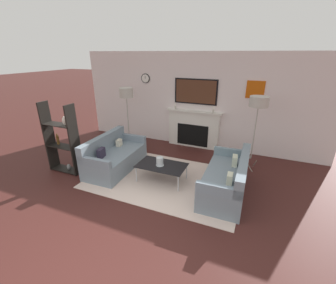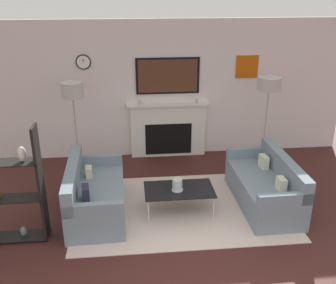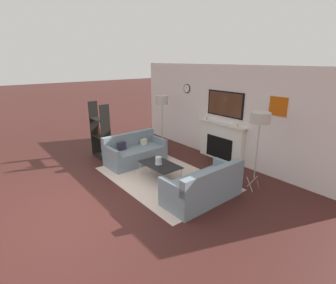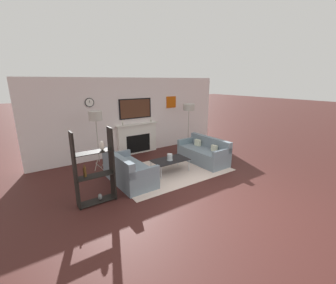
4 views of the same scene
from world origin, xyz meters
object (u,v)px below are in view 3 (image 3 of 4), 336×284
Objects in this scene: couch_left at (135,153)px; hurricane_candle at (158,161)px; shelf_unit at (100,132)px; couch_right at (204,187)px; coffee_table at (160,165)px; floor_lamp_left at (162,101)px; floor_lamp_right at (260,119)px.

hurricane_candle is at bearing -4.60° from couch_left.
hurricane_candle is at bearing 11.25° from shelf_unit.
couch_right is 1.64× the size of coffee_table.
coffee_table is at bearing -176.79° from couch_right.
shelf_unit is at bearing -109.56° from floor_lamp_left.
hurricane_candle reaches higher than coffee_table.
couch_right reaches higher than coffee_table.
couch_left is 1.59× the size of coffee_table.
couch_right is 0.98× the size of floor_lamp_left.
couch_left is at bearing 176.69° from coffee_table.
hurricane_candle is (-1.43, -0.11, 0.17)m from couch_right.
couch_left is 1.24m from shelf_unit.
floor_lamp_left is at bearing 140.21° from hurricane_candle.
shelf_unit is (-4.05, -1.80, -0.85)m from floor_lamp_right.
coffee_table is at bearing -143.01° from floor_lamp_right.
coffee_table is at bearing 11.74° from shelf_unit.
coffee_table is at bearing -38.67° from floor_lamp_left.
couch_right is 0.97× the size of floor_lamp_right.
coffee_table is 0.59× the size of floor_lamp_right.
couch_left is at bearing 29.00° from shelf_unit.
floor_lamp_left is 1.08× the size of shelf_unit.
couch_left reaches higher than coffee_table.
couch_left is 1.30m from coffee_table.
couch_left is 1.02× the size of shelf_unit.
hurricane_candle is 0.11× the size of floor_lamp_left.
shelf_unit is (-2.26, -0.45, 0.32)m from hurricane_candle.
hurricane_candle is at bearing -39.79° from floor_lamp_left.
floor_lamp_right reaches higher than couch_left.
couch_left is at bearing -179.93° from couch_right.
couch_left is 1.85m from floor_lamp_left.
coffee_table is 2.54m from floor_lamp_right.
floor_lamp_left reaches higher than couch_left.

